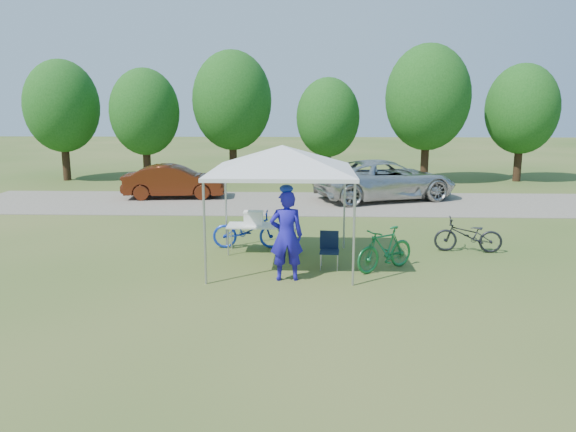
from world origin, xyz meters
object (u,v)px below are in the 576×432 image
at_px(bike_green, 385,249).
at_px(minivan, 385,180).
at_px(bike_blue, 248,230).
at_px(bike_dark, 468,235).
at_px(folding_chair, 329,247).
at_px(cooler, 253,218).
at_px(cyclist, 286,236).
at_px(sedan, 174,181).
at_px(folding_table, 262,226).

distance_m(bike_green, minivan, 9.41).
distance_m(bike_blue, bike_dark, 5.50).
xyz_separation_m(bike_blue, minivan, (4.46, 7.48, 0.30)).
distance_m(folding_chair, cooler, 2.24).
relative_size(bike_blue, bike_green, 1.12).
bearing_deg(bike_blue, cooler, -158.22).
bearing_deg(folding_chair, cooler, 150.49).
height_order(cooler, minivan, minivan).
height_order(cyclist, sedan, cyclist).
bearing_deg(sedan, cyclist, -160.81).
relative_size(folding_chair, sedan, 0.21).
xyz_separation_m(folding_chair, minivan, (2.46, 9.15, 0.29)).
bearing_deg(bike_blue, folding_table, -138.43).
bearing_deg(sedan, folding_table, -158.85).
relative_size(bike_blue, sedan, 0.46).
bearing_deg(sedan, bike_dark, -136.13).
relative_size(bike_green, bike_dark, 0.98).
height_order(folding_table, cooler, cooler).
bearing_deg(cyclist, bike_blue, -73.45).
height_order(cooler, sedan, sedan).
distance_m(cyclist, sedan, 11.22).
height_order(folding_table, bike_blue, bike_blue).
distance_m(cooler, bike_green, 3.38).
distance_m(folding_table, cyclist, 2.30).
bearing_deg(folding_chair, bike_blue, 145.05).
bearing_deg(minivan, sedan, 70.00).
distance_m(folding_table, folding_chair, 2.04).
xyz_separation_m(cooler, cyclist, (0.89, -2.18, 0.08)).
relative_size(cooler, bike_blue, 0.26).
xyz_separation_m(folding_chair, bike_dark, (3.49, 1.46, -0.05)).
bearing_deg(minivan, bike_green, 153.02).
height_order(cyclist, bike_green, cyclist).
height_order(bike_blue, minivan, minivan).
height_order(bike_green, minivan, minivan).
bearing_deg(minivan, folding_table, 133.35).
relative_size(cyclist, sedan, 0.49).
relative_size(cooler, sedan, 0.12).
relative_size(cooler, bike_dark, 0.29).
xyz_separation_m(cooler, minivan, (4.28, 7.90, -0.10)).
xyz_separation_m(cyclist, bike_dark, (4.42, 2.39, -0.52)).
relative_size(cooler, bike_green, 0.29).
bearing_deg(folding_chair, cyclist, -130.04).
xyz_separation_m(cooler, bike_green, (3.04, -1.42, -0.39)).
distance_m(cooler, minivan, 8.99).
bearing_deg(sedan, folding_chair, -154.26).
bearing_deg(folding_chair, bike_dark, 27.49).
xyz_separation_m(folding_table, minivan, (4.07, 7.90, 0.12)).
distance_m(bike_blue, sedan, 8.40).
height_order(folding_table, folding_chair, folding_chair).
distance_m(folding_table, bike_blue, 0.61).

